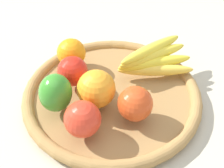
{
  "coord_description": "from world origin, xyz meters",
  "views": [
    {
      "loc": [
        -0.44,
        -0.29,
        0.54
      ],
      "look_at": [
        0.0,
        0.0,
        0.05
      ],
      "focal_mm": 50.96,
      "sensor_mm": 36.0,
      "label": 1
    }
  ],
  "objects": [
    {
      "name": "apple_2",
      "position": [
        -0.03,
        0.09,
        0.07
      ],
      "size": [
        0.09,
        0.09,
        0.07
      ],
      "primitive_type": "sphere",
      "rotation": [
        0.0,
        0.0,
        5.11
      ],
      "color": "red",
      "rests_on": "basket"
    },
    {
      "name": "basket",
      "position": [
        0.0,
        0.0,
        0.01
      ],
      "size": [
        0.41,
        0.41,
        0.03
      ],
      "color": "#9F7745",
      "rests_on": "ground_plane"
    },
    {
      "name": "apple_0",
      "position": [
        -0.13,
        -0.02,
        0.07
      ],
      "size": [
        0.09,
        0.09,
        0.07
      ],
      "primitive_type": "sphere",
      "rotation": [
        0.0,
        0.0,
        0.32
      ],
      "color": "red",
      "rests_on": "basket"
    },
    {
      "name": "orange_0",
      "position": [
        0.02,
        0.14,
        0.07
      ],
      "size": [
        0.08,
        0.08,
        0.07
      ],
      "primitive_type": "sphere",
      "rotation": [
        0.0,
        0.0,
        4.86
      ],
      "color": "orange",
      "rests_on": "basket"
    },
    {
      "name": "ground_plane",
      "position": [
        0.0,
        0.0,
        0.0
      ],
      "size": [
        2.4,
        2.4,
        0.0
      ],
      "primitive_type": "plane",
      "color": "#BBB49D",
      "rests_on": "ground"
    },
    {
      "name": "apple_1",
      "position": [
        -0.04,
        -0.08,
        0.07
      ],
      "size": [
        0.1,
        0.1,
        0.07
      ],
      "primitive_type": "sphere",
      "rotation": [
        0.0,
        0.0,
        3.56
      ],
      "color": "#D2471B",
      "rests_on": "basket"
    },
    {
      "name": "banana_bunch",
      "position": [
        0.12,
        -0.04,
        0.06
      ],
      "size": [
        0.18,
        0.17,
        0.07
      ],
      "color": "yellow",
      "rests_on": "basket"
    },
    {
      "name": "bell_pepper",
      "position": [
        -0.11,
        0.07,
        0.07
      ],
      "size": [
        0.09,
        0.09,
        0.09
      ],
      "primitive_type": "ellipsoid",
      "rotation": [
        0.0,
        0.0,
        3.41
      ],
      "color": "#398F29",
      "rests_on": "basket"
    },
    {
      "name": "orange_1",
      "position": [
        -0.05,
        0.01,
        0.07
      ],
      "size": [
        0.08,
        0.08,
        0.08
      ],
      "primitive_type": "sphere",
      "rotation": [
        0.0,
        0.0,
        1.57
      ],
      "color": "orange",
      "rests_on": "basket"
    }
  ]
}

